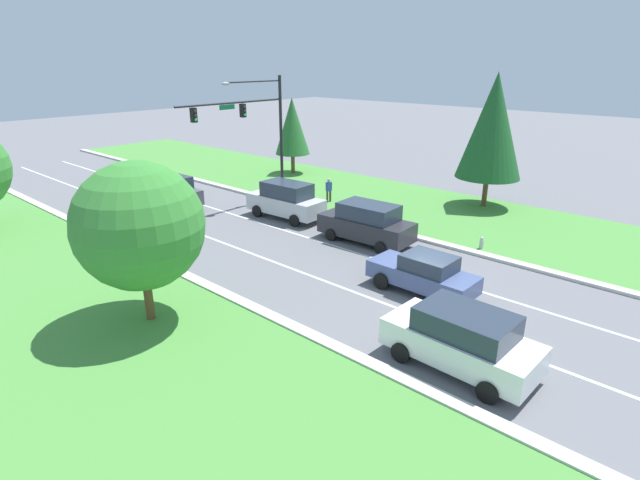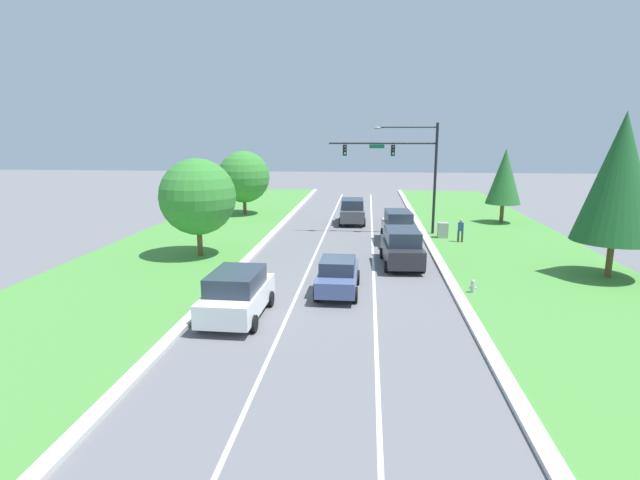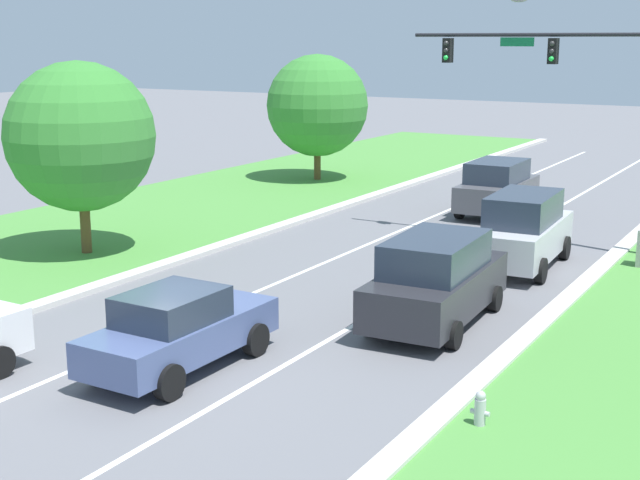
{
  "view_description": "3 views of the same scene",
  "coord_description": "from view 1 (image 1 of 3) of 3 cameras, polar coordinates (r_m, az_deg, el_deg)",
  "views": [
    {
      "loc": [
        -16.75,
        -9.23,
        9.19
      ],
      "look_at": [
        -0.05,
        5.84,
        0.99
      ],
      "focal_mm": 28.0,
      "sensor_mm": 36.0,
      "label": 1
    },
    {
      "loc": [
        1.39,
        -22.35,
        7.28
      ],
      "look_at": [
        -1.05,
        3.16,
        1.91
      ],
      "focal_mm": 28.0,
      "sensor_mm": 36.0,
      "label": 2
    },
    {
      "loc": [
        11.2,
        -13.2,
        6.61
      ],
      "look_at": [
        0.05,
        5.93,
        1.59
      ],
      "focal_mm": 50.0,
      "sensor_mm": 36.0,
      "label": 3
    }
  ],
  "objects": [
    {
      "name": "lane_stripe_inner_right",
      "position": [
        22.66,
        14.28,
        -4.54
      ],
      "size": [
        0.14,
        81.0,
        0.01
      ],
      "color": "white",
      "rests_on": "ground_plane"
    },
    {
      "name": "conifer_far_right_tree",
      "position": [
        33.6,
        19.12,
        12.19
      ],
      "size": [
        4.06,
        4.06,
        8.49
      ],
      "color": "brown",
      "rests_on": "ground_plane"
    },
    {
      "name": "fire_hydrant",
      "position": [
        26.63,
        17.96,
        -0.39
      ],
      "size": [
        0.34,
        0.2,
        0.7
      ],
      "color": "#B7B7BC",
      "rests_on": "ground_plane"
    },
    {
      "name": "slate_blue_sedan",
      "position": [
        21.01,
        11.76,
        -3.77
      ],
      "size": [
        2.0,
        4.56,
        1.7
      ],
      "rotation": [
        0.0,
        0.0,
        -0.01
      ],
      "color": "#475684",
      "rests_on": "ground_plane"
    },
    {
      "name": "traffic_signal_mast",
      "position": [
        32.21,
        -7.45,
        13.21
      ],
      "size": [
        7.94,
        0.41,
        8.2
      ],
      "color": "black",
      "rests_on": "ground_plane"
    },
    {
      "name": "grass_verge_left",
      "position": [
        14.25,
        -12.69,
        -20.5
      ],
      "size": [
        10.0,
        90.0,
        0.08
      ],
      "color": "#4C8E3D",
      "rests_on": "ground_plane"
    },
    {
      "name": "curb_strip_right",
      "position": [
        25.88,
        18.37,
        -1.66
      ],
      "size": [
        0.5,
        90.0,
        0.15
      ],
      "color": "beige",
      "rests_on": "ground_plane"
    },
    {
      "name": "silver_suv",
      "position": [
        30.32,
        -3.91,
        4.57
      ],
      "size": [
        2.26,
        5.06,
        2.23
      ],
      "rotation": [
        0.0,
        0.0,
        0.06
      ],
      "color": "silver",
      "rests_on": "ground_plane"
    },
    {
      "name": "grass_verge_right",
      "position": [
        30.55,
        22.46,
        1.04
      ],
      "size": [
        10.0,
        90.0,
        0.08
      ],
      "color": "#4C8E3D",
      "rests_on": "ground_plane"
    },
    {
      "name": "oak_near_left_tree",
      "position": [
        18.49,
        -19.96,
        1.51
      ],
      "size": [
        4.57,
        4.57,
        5.98
      ],
      "color": "brown",
      "rests_on": "ground_plane"
    },
    {
      "name": "white_suv",
      "position": [
        16.36,
        15.91,
        -10.79
      ],
      "size": [
        2.37,
        4.8,
        1.98
      ],
      "rotation": [
        0.0,
        0.0,
        -0.02
      ],
      "color": "white",
      "rests_on": "ground_plane"
    },
    {
      "name": "lane_stripe_inner_left",
      "position": [
        19.82,
        9.27,
        -7.86
      ],
      "size": [
        0.14,
        81.0,
        0.01
      ],
      "color": "white",
      "rests_on": "ground_plane"
    },
    {
      "name": "curb_strip_left",
      "position": [
        17.07,
        2.01,
        -12.25
      ],
      "size": [
        0.5,
        90.0,
        0.15
      ],
      "color": "beige",
      "rests_on": "ground_plane"
    },
    {
      "name": "ground_plane",
      "position": [
        21.22,
        11.95,
        -6.1
      ],
      "size": [
        160.0,
        160.0,
        0.0
      ],
      "primitive_type": "plane",
      "color": "slate"
    },
    {
      "name": "charcoal_suv",
      "position": [
        26.31,
        5.36,
        1.96
      ],
      "size": [
        2.39,
        5.16,
        2.12
      ],
      "rotation": [
        0.0,
        0.0,
        0.05
      ],
      "color": "#28282D",
      "rests_on": "ground_plane"
    },
    {
      "name": "utility_cabinet",
      "position": [
        33.86,
        -1.85,
        5.3
      ],
      "size": [
        0.7,
        0.6,
        1.17
      ],
      "color": "#9E9E99",
      "rests_on": "ground_plane"
    },
    {
      "name": "graphite_suv",
      "position": [
        34.07,
        -16.81,
        5.38
      ],
      "size": [
        2.27,
        4.74,
        2.09
      ],
      "rotation": [
        0.0,
        0.0,
        0.03
      ],
      "color": "#4C4C51",
      "rests_on": "ground_plane"
    },
    {
      "name": "pedestrian",
      "position": [
        33.6,
        1.01,
        5.81
      ],
      "size": [
        0.41,
        0.28,
        1.69
      ],
      "rotation": [
        0.0,
        0.0,
        2.99
      ],
      "color": "#42382D",
      "rests_on": "ground_plane"
    },
    {
      "name": "conifer_near_right_tree",
      "position": [
        42.06,
        -3.19,
        12.85
      ],
      "size": [
        2.85,
        2.85,
        6.25
      ],
      "color": "brown",
      "rests_on": "ground_plane"
    }
  ]
}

